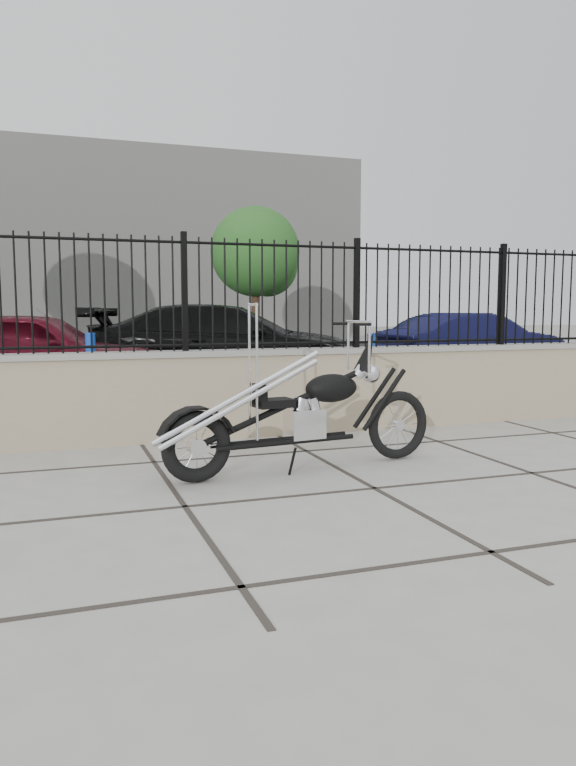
% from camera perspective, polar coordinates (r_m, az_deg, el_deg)
% --- Properties ---
extents(ground_plane, '(90.00, 90.00, 0.00)m').
position_cam_1_polar(ground_plane, '(5.46, 7.24, -8.75)').
color(ground_plane, '#99968E').
rests_on(ground_plane, ground).
extents(parking_lot, '(30.00, 30.00, 0.00)m').
position_cam_1_polar(parking_lot, '(17.43, -11.50, 1.46)').
color(parking_lot, black).
rests_on(parking_lot, ground).
extents(retaining_wall, '(14.00, 0.36, 0.96)m').
position_cam_1_polar(retaining_wall, '(7.65, -1.13, -0.74)').
color(retaining_wall, gray).
rests_on(retaining_wall, ground_plane).
extents(iron_fence, '(14.00, 0.08, 1.20)m').
position_cam_1_polar(iron_fence, '(7.59, -1.15, 7.38)').
color(iron_fence, black).
rests_on(iron_fence, retaining_wall).
extents(background_building, '(22.00, 6.00, 8.00)m').
position_cam_1_polar(background_building, '(31.41, -15.26, 10.73)').
color(background_building, beige).
rests_on(background_building, ground_plane).
extents(chopper_motorcycle, '(2.50, 0.72, 1.48)m').
position_cam_1_polar(chopper_motorcycle, '(5.87, 0.97, -0.30)').
color(chopper_motorcycle, black).
rests_on(chopper_motorcycle, ground_plane).
extents(car_red, '(4.43, 2.75, 1.41)m').
position_cam_1_polar(car_red, '(11.49, -20.40, 2.32)').
color(car_red, '#510B19').
rests_on(car_red, parking_lot).
extents(car_black, '(5.54, 3.57, 1.49)m').
position_cam_1_polar(car_black, '(12.68, -4.98, 3.21)').
color(car_black, black).
rests_on(car_black, parking_lot).
extents(car_blue, '(4.13, 1.74, 1.32)m').
position_cam_1_polar(car_blue, '(14.92, 15.18, 3.14)').
color(car_blue, black).
rests_on(car_blue, parking_lot).
extents(bollard_a, '(0.14, 0.14, 1.09)m').
position_cam_1_polar(bollard_a, '(9.33, -16.11, 0.69)').
color(bollard_a, blue).
rests_on(bollard_a, ground_plane).
extents(bollard_b, '(0.14, 0.14, 1.04)m').
position_cam_1_polar(bollard_b, '(10.47, 6.94, 1.30)').
color(bollard_b, '#0C50B5').
rests_on(bollard_b, ground_plane).
extents(tree_right, '(2.82, 2.82, 4.75)m').
position_cam_1_polar(tree_right, '(21.91, -2.76, 11.23)').
color(tree_right, '#382619').
rests_on(tree_right, ground_plane).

